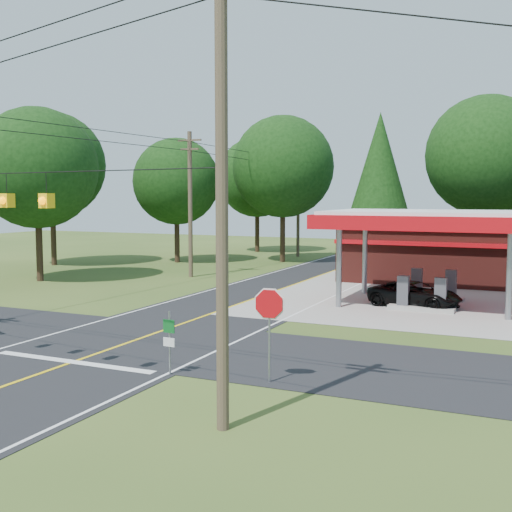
% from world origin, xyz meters
% --- Properties ---
extents(ground, '(120.00, 120.00, 0.00)m').
position_xyz_m(ground, '(0.00, 0.00, 0.00)').
color(ground, '#314C1B').
rests_on(ground, ground).
extents(main_highway, '(8.00, 120.00, 0.02)m').
position_xyz_m(main_highway, '(0.00, 0.00, 0.01)').
color(main_highway, black).
rests_on(main_highway, ground).
extents(cross_road, '(70.00, 7.00, 0.02)m').
position_xyz_m(cross_road, '(0.00, 0.00, 0.01)').
color(cross_road, black).
rests_on(cross_road, ground).
extents(lane_center_yellow, '(0.15, 110.00, 0.00)m').
position_xyz_m(lane_center_yellow, '(0.00, 0.00, 0.03)').
color(lane_center_yellow, yellow).
rests_on(lane_center_yellow, main_highway).
extents(gas_canopy, '(10.60, 7.40, 4.88)m').
position_xyz_m(gas_canopy, '(9.00, 13.00, 4.27)').
color(gas_canopy, gray).
rests_on(gas_canopy, ground).
extents(convenience_store, '(16.40, 7.55, 3.80)m').
position_xyz_m(convenience_store, '(10.00, 22.98, 1.92)').
color(convenience_store, maroon).
rests_on(convenience_store, ground).
extents(utility_pole_near_right, '(1.80, 0.30, 11.50)m').
position_xyz_m(utility_pole_near_right, '(7.50, -7.00, 5.96)').
color(utility_pole_near_right, '#473828').
rests_on(utility_pole_near_right, ground).
extents(utility_pole_far_left, '(1.80, 0.30, 10.00)m').
position_xyz_m(utility_pole_far_left, '(-8.00, 18.00, 5.20)').
color(utility_pole_far_left, '#473828').
rests_on(utility_pole_far_left, ground).
extents(utility_pole_north, '(0.30, 0.30, 9.50)m').
position_xyz_m(utility_pole_north, '(-6.50, 35.00, 4.75)').
color(utility_pole_north, '#473828').
rests_on(utility_pole_north, ground).
extents(treeline_backdrop, '(70.27, 51.59, 13.30)m').
position_xyz_m(treeline_backdrop, '(0.82, 24.01, 7.49)').
color(treeline_backdrop, '#332316').
rests_on(treeline_backdrop, ground).
extents(suv_car, '(5.54, 5.54, 1.29)m').
position_xyz_m(suv_car, '(8.50, 12.15, 0.65)').
color(suv_car, black).
rests_on(suv_car, ground).
extents(octagonal_stop_sign, '(1.00, 0.15, 2.92)m').
position_xyz_m(octagonal_stop_sign, '(7.00, -3.01, 2.21)').
color(octagonal_stop_sign, gray).
rests_on(octagonal_stop_sign, ground).
extents(route_sign_post, '(0.42, 0.10, 2.04)m').
position_xyz_m(route_sign_post, '(3.80, -3.52, 1.21)').
color(route_sign_post, gray).
rests_on(route_sign_post, ground).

